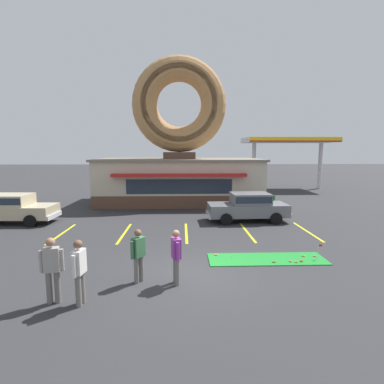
{
  "coord_description": "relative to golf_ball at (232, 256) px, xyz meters",
  "views": [
    {
      "loc": [
        -0.23,
        -9.21,
        3.96
      ],
      "look_at": [
        0.24,
        5.0,
        2.0
      ],
      "focal_mm": 28.0,
      "sensor_mm": 36.0,
      "label": 1
    }
  ],
  "objects": [
    {
      "name": "parking_stripe_far_left",
      "position": [
        -7.65,
        3.53,
        -0.05
      ],
      "size": [
        0.12,
        3.6,
        0.01
      ],
      "primitive_type": "cube",
      "color": "yellow",
      "rests_on": "ground"
    },
    {
      "name": "donut_shop_building",
      "position": [
        -2.03,
        12.48,
        3.69
      ],
      "size": [
        12.3,
        6.75,
        10.96
      ],
      "color": "brown",
      "rests_on": "ground"
    },
    {
      "name": "pedestrian_blue_sweater_man",
      "position": [
        -3.16,
        -1.97,
        0.86
      ],
      "size": [
        0.42,
        0.49,
        1.64
      ],
      "color": "slate",
      "rests_on": "ground"
    },
    {
      "name": "mini_donut_far_left",
      "position": [
        2.21,
        -0.62,
        -0.0
      ],
      "size": [
        0.13,
        0.13,
        0.04
      ],
      "primitive_type": "torus",
      "color": "#D17F47",
      "rests_on": "putting_mat"
    },
    {
      "name": "mini_donut_near_right",
      "position": [
        2.43,
        -0.55,
        -0.0
      ],
      "size": [
        0.13,
        0.13,
        0.04
      ],
      "primitive_type": "torus",
      "color": "brown",
      "rests_on": "putting_mat"
    },
    {
      "name": "gas_station_canopy",
      "position": [
        9.1,
        20.21,
        4.81
      ],
      "size": [
        9.0,
        4.46,
        5.3
      ],
      "color": "silver",
      "rests_on": "ground"
    },
    {
      "name": "putting_mat",
      "position": [
        1.26,
        -0.22,
        -0.04
      ],
      "size": [
        4.29,
        1.31,
        0.03
      ],
      "primitive_type": "cube",
      "color": "#1E842D",
      "rests_on": "ground"
    },
    {
      "name": "car_champagne",
      "position": [
        -11.18,
        5.8,
        0.82
      ],
      "size": [
        4.62,
        2.1,
        1.6
      ],
      "color": "#BCAD89",
      "rests_on": "ground"
    },
    {
      "name": "mini_donut_mid_left",
      "position": [
        2.7,
        -0.03,
        -0.0
      ],
      "size": [
        0.13,
        0.13,
        0.04
      ],
      "primitive_type": "torus",
      "color": "#D17F47",
      "rests_on": "putting_mat"
    },
    {
      "name": "mini_donut_mid_right",
      "position": [
        1.42,
        -0.59,
        -0.0
      ],
      "size": [
        0.13,
        0.13,
        0.04
      ],
      "primitive_type": "torus",
      "color": "brown",
      "rests_on": "putting_mat"
    },
    {
      "name": "ground_plane",
      "position": [
        -1.61,
        -1.47,
        -0.05
      ],
      "size": [
        160.0,
        160.0,
        0.0
      ],
      "primitive_type": "plane",
      "color": "#2D2D30"
    },
    {
      "name": "golf_ball",
      "position": [
        0.0,
        0.0,
        0.0
      ],
      "size": [
        0.04,
        0.04,
        0.04
      ],
      "primitive_type": "sphere",
      "color": "white",
      "rests_on": "putting_mat"
    },
    {
      "name": "mini_donut_far_centre",
      "position": [
        3.13,
        -0.06,
        -0.0
      ],
      "size": [
        0.13,
        0.13,
        0.04
      ],
      "primitive_type": "torus",
      "color": "#D8667F",
      "rests_on": "putting_mat"
    },
    {
      "name": "parking_stripe_mid_left",
      "position": [
        -1.65,
        3.53,
        -0.05
      ],
      "size": [
        0.12,
        3.6,
        0.01
      ],
      "primitive_type": "cube",
      "color": "yellow",
      "rests_on": "ground"
    },
    {
      "name": "pedestrian_hooded_kid",
      "position": [
        -2.03,
        -2.13,
        0.87
      ],
      "size": [
        0.32,
        0.58,
        1.66
      ],
      "color": "slate",
      "rests_on": "ground"
    },
    {
      "name": "trash_bin",
      "position": [
        4.19,
        9.19,
        0.45
      ],
      "size": [
        0.57,
        0.57,
        0.97
      ],
      "color": "#1E662D",
      "rests_on": "ground"
    },
    {
      "name": "pedestrian_clipboard_woman",
      "position": [
        -4.48,
        -3.29,
        0.92
      ],
      "size": [
        0.29,
        0.59,
        1.73
      ],
      "color": "slate",
      "rests_on": "ground"
    },
    {
      "name": "pedestrian_leather_jacket_man",
      "position": [
        -5.21,
        -3.18,
        0.94
      ],
      "size": [
        0.58,
        0.32,
        1.76
      ],
      "color": "slate",
      "rests_on": "ground"
    },
    {
      "name": "parking_stripe_mid_right",
      "position": [
        4.35,
        3.53,
        -0.05
      ],
      "size": [
        0.12,
        3.6,
        0.01
      ],
      "primitive_type": "cube",
      "color": "yellow",
      "rests_on": "ground"
    },
    {
      "name": "putting_flag_pin",
      "position": [
        3.19,
        -0.27,
        0.39
      ],
      "size": [
        0.13,
        0.01,
        0.55
      ],
      "color": "silver",
      "rests_on": "putting_mat"
    },
    {
      "name": "parking_stripe_centre",
      "position": [
        1.35,
        3.53,
        -0.05
      ],
      "size": [
        0.12,
        3.6,
        0.01
      ],
      "primitive_type": "cube",
      "color": "yellow",
      "rests_on": "ground"
    },
    {
      "name": "mini_donut_near_left",
      "position": [
        2.03,
        -0.55,
        -0.0
      ],
      "size": [
        0.13,
        0.13,
        0.04
      ],
      "primitive_type": "torus",
      "color": "#D8667F",
      "rests_on": "putting_mat"
    },
    {
      "name": "parking_stripe_left",
      "position": [
        -4.65,
        3.53,
        -0.05
      ],
      "size": [
        0.12,
        3.6,
        0.01
      ],
      "primitive_type": "cube",
      "color": "yellow",
      "rests_on": "ground"
    },
    {
      "name": "mini_donut_mid_centre",
      "position": [
        -0.55,
        0.22,
        -0.0
      ],
      "size": [
        0.13,
        0.13,
        0.04
      ],
      "primitive_type": "torus",
      "color": "#D17F47",
      "rests_on": "putting_mat"
    },
    {
      "name": "car_grey",
      "position": [
        1.9,
        5.85,
        0.82
      ],
      "size": [
        4.62,
        2.11,
        1.6
      ],
      "color": "slate",
      "rests_on": "ground"
    }
  ]
}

